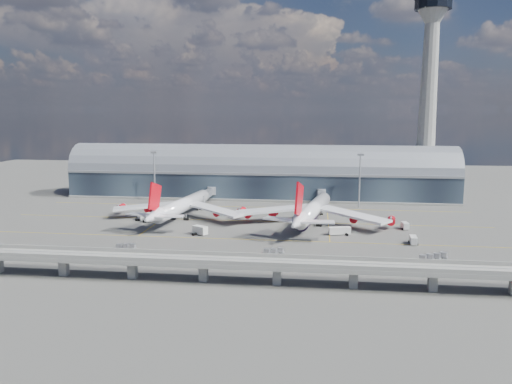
# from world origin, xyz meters

# --- Properties ---
(ground) EXTENTS (500.00, 500.00, 0.00)m
(ground) POSITION_xyz_m (0.00, 0.00, 0.00)
(ground) COLOR #474744
(ground) RESTS_ON ground
(taxi_lines) EXTENTS (200.00, 80.12, 0.01)m
(taxi_lines) POSITION_xyz_m (0.00, 22.11, 0.01)
(taxi_lines) COLOR gold
(taxi_lines) RESTS_ON ground
(terminal) EXTENTS (200.00, 30.00, 28.00)m
(terminal) POSITION_xyz_m (0.00, 77.99, 11.34)
(terminal) COLOR #1E2632
(terminal) RESTS_ON ground
(control_tower) EXTENTS (19.00, 19.00, 103.00)m
(control_tower) POSITION_xyz_m (85.00, 83.00, 51.64)
(control_tower) COLOR gray
(control_tower) RESTS_ON ground
(guideway) EXTENTS (220.00, 8.50, 7.20)m
(guideway) POSITION_xyz_m (-0.00, -55.00, 5.29)
(guideway) COLOR gray
(guideway) RESTS_ON ground
(floodlight_mast_left) EXTENTS (3.00, 0.70, 25.70)m
(floodlight_mast_left) POSITION_xyz_m (-50.00, 55.00, 13.63)
(floodlight_mast_left) COLOR gray
(floodlight_mast_left) RESTS_ON ground
(floodlight_mast_right) EXTENTS (3.00, 0.70, 25.70)m
(floodlight_mast_right) POSITION_xyz_m (50.00, 55.00, 13.63)
(floodlight_mast_right) COLOR gray
(floodlight_mast_right) RESTS_ON ground
(airliner_left) EXTENTS (61.72, 64.93, 19.80)m
(airliner_left) POSITION_xyz_m (-27.04, 19.90, 5.66)
(airliner_left) COLOR white
(airliner_left) RESTS_ON ground
(airliner_right) EXTENTS (64.77, 67.77, 21.58)m
(airliner_right) POSITION_xyz_m (28.40, 16.45, 5.60)
(airliner_right) COLOR white
(airliner_right) RESTS_ON ground
(jet_bridge_left) EXTENTS (4.40, 28.00, 7.25)m
(jet_bridge_left) POSITION_xyz_m (-23.25, 53.12, 5.18)
(jet_bridge_left) COLOR gray
(jet_bridge_left) RESTS_ON ground
(jet_bridge_right) EXTENTS (4.40, 32.00, 7.25)m
(jet_bridge_right) POSITION_xyz_m (32.22, 51.18, 5.18)
(jet_bridge_right) COLOR gray
(jet_bridge_right) RESTS_ON ground
(service_truck_0) EXTENTS (4.58, 7.77, 3.06)m
(service_truck_0) POSITION_xyz_m (-39.07, 14.45, 1.58)
(service_truck_0) COLOR silver
(service_truck_0) RESTS_ON ground
(service_truck_1) EXTENTS (6.23, 5.20, 3.30)m
(service_truck_1) POSITION_xyz_m (-12.75, -5.33, 1.67)
(service_truck_1) COLOR silver
(service_truck_1) RESTS_ON ground
(service_truck_2) EXTENTS (8.45, 4.41, 2.95)m
(service_truck_2) POSITION_xyz_m (38.73, 1.00, 1.53)
(service_truck_2) COLOR silver
(service_truck_2) RESTS_ON ground
(service_truck_3) EXTENTS (2.66, 5.84, 2.76)m
(service_truck_3) POSITION_xyz_m (63.55, -9.13, 1.41)
(service_truck_3) COLOR silver
(service_truck_3) RESTS_ON ground
(service_truck_4) EXTENTS (2.75, 4.89, 2.71)m
(service_truck_4) POSITION_xyz_m (64.36, 12.94, 1.37)
(service_truck_4) COLOR silver
(service_truck_4) RESTS_ON ground
(service_truck_5) EXTENTS (4.82, 5.80, 2.68)m
(service_truck_5) POSITION_xyz_m (-43.08, 15.98, 1.37)
(service_truck_5) COLOR silver
(service_truck_5) RESTS_ON ground
(cargo_train_0) EXTENTS (6.75, 2.34, 1.48)m
(cargo_train_0) POSITION_xyz_m (-33.16, -26.50, 0.77)
(cargo_train_0) COLOR gray
(cargo_train_0) RESTS_ON ground
(cargo_train_1) EXTENTS (6.80, 3.44, 1.50)m
(cargo_train_1) POSITION_xyz_m (16.62, -25.98, 0.78)
(cargo_train_1) COLOR gray
(cargo_train_1) RESTS_ON ground
(cargo_train_2) EXTENTS (9.90, 6.16, 1.72)m
(cargo_train_2) POSITION_xyz_m (66.45, -26.52, 0.90)
(cargo_train_2) COLOR gray
(cargo_train_2) RESTS_ON ground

